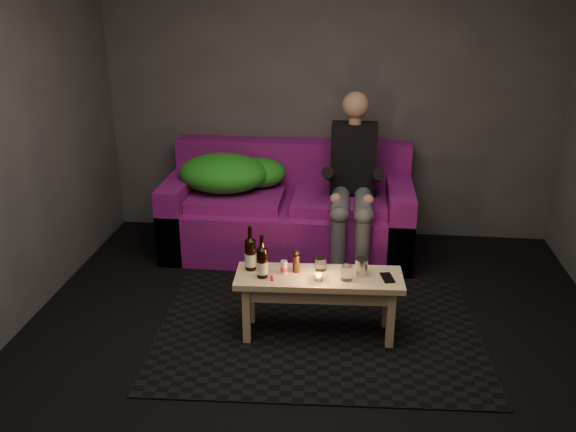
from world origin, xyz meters
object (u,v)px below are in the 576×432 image
object	(u,v)px
person	(353,178)
beer_bottle_b	(262,262)
coffee_table	(319,286)
steel_cup	(361,267)
beer_bottle_a	(250,254)
sofa	(289,213)

from	to	relation	value
person	beer_bottle_b	world-z (taller)	person
person	coffee_table	world-z (taller)	person
person	beer_bottle_b	size ratio (longest dim) A/B	4.81
person	coffee_table	xyz separation A→B (m)	(-0.20, -1.23, -0.36)
person	steel_cup	xyz separation A→B (m)	(0.08, -1.19, -0.22)
person	steel_cup	bearing A→B (deg)	-86.35
beer_bottle_a	person	bearing A→B (deg)	61.23
beer_bottle_a	beer_bottle_b	size ratio (longest dim) A/B	1.05
sofa	coffee_table	bearing A→B (deg)	-76.04
person	beer_bottle_a	size ratio (longest dim) A/B	4.58
coffee_table	beer_bottle_a	distance (m)	0.50
person	beer_bottle_b	bearing A→B (deg)	-113.44
sofa	beer_bottle_b	xyz separation A→B (m)	(-0.02, -1.46, 0.23)
beer_bottle_b	beer_bottle_a	bearing A→B (deg)	132.51
beer_bottle_a	steel_cup	world-z (taller)	beer_bottle_a
coffee_table	beer_bottle_b	xyz separation A→B (m)	(-0.36, -0.06, 0.19)
person	coffee_table	bearing A→B (deg)	-99.05
beer_bottle_a	beer_bottle_b	distance (m)	0.14
sofa	beer_bottle_a	xyz separation A→B (m)	(-0.11, -1.35, 0.23)
beer_bottle_a	coffee_table	bearing A→B (deg)	-5.18
beer_bottle_a	steel_cup	bearing A→B (deg)	-0.46
sofa	beer_bottle_a	bearing A→B (deg)	-94.58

